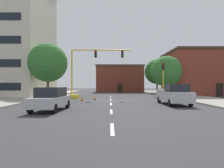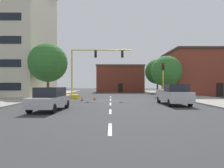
# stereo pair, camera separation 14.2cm
# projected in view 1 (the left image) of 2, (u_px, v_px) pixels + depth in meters

# --- Properties ---
(ground_plane) EXTENTS (160.00, 160.00, 0.00)m
(ground_plane) POSITION_uv_depth(u_px,v_px,m) (111.00, 101.00, 22.59)
(ground_plane) COLOR #38383A
(sidewalk_left) EXTENTS (6.00, 56.00, 0.14)m
(sidewalk_left) POSITION_uv_depth(u_px,v_px,m) (34.00, 97.00, 30.46)
(sidewalk_left) COLOR #9E998E
(sidewalk_left) RESTS_ON ground_plane
(sidewalk_right) EXTENTS (6.00, 56.00, 0.14)m
(sidewalk_right) POSITION_uv_depth(u_px,v_px,m) (186.00, 96.00, 30.72)
(sidewalk_right) COLOR #9E998E
(sidewalk_right) RESTS_ON ground_plane
(lane_stripe_seg_0) EXTENTS (0.16, 2.40, 0.01)m
(lane_stripe_seg_0) POSITION_uv_depth(u_px,v_px,m) (112.00, 129.00, 8.59)
(lane_stripe_seg_0) COLOR silver
(lane_stripe_seg_0) RESTS_ON ground_plane
(lane_stripe_seg_1) EXTENTS (0.16, 2.40, 0.01)m
(lane_stripe_seg_1) POSITION_uv_depth(u_px,v_px,m) (111.00, 111.00, 14.09)
(lane_stripe_seg_1) COLOR silver
(lane_stripe_seg_1) RESTS_ON ground_plane
(lane_stripe_seg_2) EXTENTS (0.16, 2.40, 0.01)m
(lane_stripe_seg_2) POSITION_uv_depth(u_px,v_px,m) (111.00, 104.00, 19.59)
(lane_stripe_seg_2) COLOR silver
(lane_stripe_seg_2) RESTS_ON ground_plane
(lane_stripe_seg_3) EXTENTS (0.16, 2.40, 0.01)m
(lane_stripe_seg_3) POSITION_uv_depth(u_px,v_px,m) (111.00, 100.00, 25.09)
(lane_stripe_seg_3) COLOR silver
(lane_stripe_seg_3) RESTS_ON ground_plane
(lane_stripe_seg_4) EXTENTS (0.16, 2.40, 0.01)m
(lane_stripe_seg_4) POSITION_uv_depth(u_px,v_px,m) (111.00, 97.00, 30.59)
(lane_stripe_seg_4) COLOR silver
(lane_stripe_seg_4) RESTS_ON ground_plane
(building_tall_left) EXTENTS (14.76, 14.07, 20.20)m
(building_tall_left) POSITION_uv_depth(u_px,v_px,m) (5.00, 38.00, 34.44)
(building_tall_left) COLOR beige
(building_tall_left) RESTS_ON ground_plane
(building_brick_center) EXTENTS (12.16, 7.44, 6.91)m
(building_brick_center) POSITION_uv_depth(u_px,v_px,m) (119.00, 79.00, 51.45)
(building_brick_center) COLOR brown
(building_brick_center) RESTS_ON ground_plane
(building_row_right) EXTENTS (13.66, 10.96, 8.16)m
(building_row_right) POSITION_uv_depth(u_px,v_px,m) (204.00, 73.00, 37.05)
(building_row_right) COLOR brown
(building_row_right) RESTS_ON ground_plane
(traffic_signal_gantry) EXTENTS (9.14, 1.20, 6.83)m
(traffic_signal_gantry) POSITION_uv_depth(u_px,v_px,m) (80.00, 82.00, 27.07)
(traffic_signal_gantry) COLOR yellow
(traffic_signal_gantry) RESTS_ON ground_plane
(traffic_light_pole_right) EXTENTS (0.32, 0.47, 4.80)m
(traffic_light_pole_right) POSITION_uv_depth(u_px,v_px,m) (163.00, 73.00, 25.94)
(traffic_light_pole_right) COLOR yellow
(traffic_light_pole_right) RESTS_ON ground_plane
(tree_right_far) EXTENTS (5.64, 5.64, 7.70)m
(tree_right_far) POSITION_uv_depth(u_px,v_px,m) (157.00, 72.00, 44.54)
(tree_right_far) COLOR brown
(tree_right_far) RESTS_ON ground_plane
(tree_right_mid) EXTENTS (4.90, 4.90, 6.51)m
(tree_right_mid) POSITION_uv_depth(u_px,v_px,m) (166.00, 71.00, 31.13)
(tree_right_mid) COLOR brown
(tree_right_mid) RESTS_ON ground_plane
(tree_left_near) EXTENTS (5.54, 5.54, 7.85)m
(tree_left_near) POSITION_uv_depth(u_px,v_px,m) (48.00, 63.00, 28.00)
(tree_left_near) COLOR brown
(tree_left_near) RESTS_ON ground_plane
(pickup_truck_silver) EXTENTS (2.08, 5.43, 1.99)m
(pickup_truck_silver) POSITION_uv_depth(u_px,v_px,m) (174.00, 95.00, 18.89)
(pickup_truck_silver) COLOR #BCBCC1
(pickup_truck_silver) RESTS_ON ground_plane
(sedan_silver_near_left) EXTENTS (2.15, 4.62, 1.74)m
(sedan_silver_near_left) POSITION_uv_depth(u_px,v_px,m) (51.00, 99.00, 14.60)
(sedan_silver_near_left) COLOR #B7B7BC
(sedan_silver_near_left) RESTS_ON ground_plane
(traffic_cone_roadside_a) EXTENTS (0.36, 0.36, 0.65)m
(traffic_cone_roadside_a) POSITION_uv_depth(u_px,v_px,m) (95.00, 97.00, 24.99)
(traffic_cone_roadside_a) COLOR black
(traffic_cone_roadside_a) RESTS_ON ground_plane
(traffic_cone_roadside_b) EXTENTS (0.36, 0.36, 0.68)m
(traffic_cone_roadside_b) POSITION_uv_depth(u_px,v_px,m) (82.00, 98.00, 23.48)
(traffic_cone_roadside_b) COLOR black
(traffic_cone_roadside_b) RESTS_ON ground_plane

